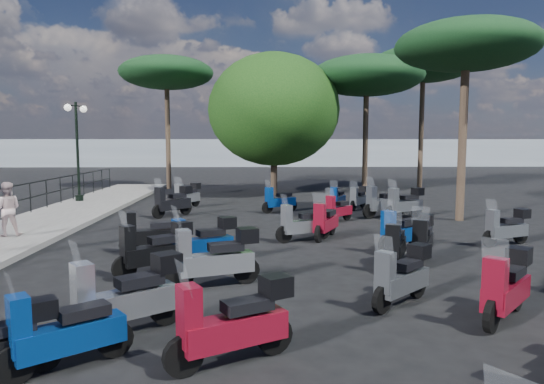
{
  "coord_description": "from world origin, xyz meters",
  "views": [
    {
      "loc": [
        0.54,
        -11.66,
        2.74
      ],
      "look_at": [
        0.98,
        3.11,
        1.2
      ],
      "focal_mm": 32.0,
      "sensor_mm": 36.0,
      "label": 1
    }
  ],
  "objects_px": {
    "scooter_20": "(338,210)",
    "scooter_26": "(383,203)",
    "scooter_25": "(423,241)",
    "scooter_3": "(173,202)",
    "scooter_12": "(402,277)",
    "scooter_19": "(395,247)",
    "scooter_8": "(279,201)",
    "scooter_17": "(506,288)",
    "broadleaf_tree": "(274,110)",
    "scooter_27": "(405,203)",
    "lamp_post_2": "(77,145)",
    "scooter_0": "(63,335)",
    "scooter_2": "(152,235)",
    "pine_2": "(167,73)",
    "pedestrian_far": "(7,209)",
    "scooter_14": "(325,222)",
    "scooter_6": "(215,259)",
    "scooter_13": "(302,225)",
    "scooter_1": "(155,250)",
    "pine_1": "(423,64)",
    "scooter_21": "(358,198)",
    "scooter_7": "(203,242)",
    "scooter_9": "(187,196)",
    "pine_0": "(367,76)",
    "pine_3": "(466,47)",
    "scooter_11": "(233,324)",
    "scooter_18": "(400,233)",
    "scooter_15": "(337,199)",
    "scooter_5": "(126,298)",
    "scooter_24": "(506,228)"
  },
  "relations": [
    {
      "from": "scooter_20",
      "to": "scooter_26",
      "type": "xyz_separation_m",
      "value": [
        1.82,
        1.04,
        0.09
      ]
    },
    {
      "from": "scooter_25",
      "to": "scooter_3",
      "type": "bearing_deg",
      "value": -20.75
    },
    {
      "from": "scooter_12",
      "to": "scooter_19",
      "type": "xyz_separation_m",
      "value": [
        0.57,
        2.39,
        -0.02
      ]
    },
    {
      "from": "scooter_3",
      "to": "scooter_8",
      "type": "distance_m",
      "value": 4.04
    },
    {
      "from": "scooter_17",
      "to": "broadleaf_tree",
      "type": "xyz_separation_m",
      "value": [
        -2.94,
        17.94,
        3.84
      ]
    },
    {
      "from": "scooter_20",
      "to": "scooter_27",
      "type": "relative_size",
      "value": 0.75
    },
    {
      "from": "lamp_post_2",
      "to": "scooter_0",
      "type": "xyz_separation_m",
      "value": [
        5.53,
        -15.79,
        -2.15
      ]
    },
    {
      "from": "scooter_0",
      "to": "scooter_26",
      "type": "relative_size",
      "value": 0.78
    },
    {
      "from": "scooter_2",
      "to": "pine_2",
      "type": "distance_m",
      "value": 17.92
    },
    {
      "from": "pedestrian_far",
      "to": "scooter_19",
      "type": "relative_size",
      "value": 0.95
    },
    {
      "from": "scooter_14",
      "to": "scooter_6",
      "type": "bearing_deg",
      "value": 84.66
    },
    {
      "from": "scooter_2",
      "to": "scooter_13",
      "type": "bearing_deg",
      "value": -85.84
    },
    {
      "from": "scooter_1",
      "to": "scooter_2",
      "type": "xyz_separation_m",
      "value": [
        -0.49,
        2.0,
        -0.07
      ]
    },
    {
      "from": "scooter_2",
      "to": "scooter_12",
      "type": "relative_size",
      "value": 1.29
    },
    {
      "from": "pine_1",
      "to": "scooter_1",
      "type": "bearing_deg",
      "value": -122.33
    },
    {
      "from": "scooter_21",
      "to": "scooter_17",
      "type": "bearing_deg",
      "value": 121.59
    },
    {
      "from": "scooter_13",
      "to": "pine_2",
      "type": "bearing_deg",
      "value": -0.27
    },
    {
      "from": "scooter_12",
      "to": "scooter_7",
      "type": "bearing_deg",
      "value": 9.27
    },
    {
      "from": "scooter_8",
      "to": "scooter_14",
      "type": "height_order",
      "value": "scooter_14"
    },
    {
      "from": "scooter_7",
      "to": "scooter_9",
      "type": "xyz_separation_m",
      "value": [
        -1.68,
        9.31,
        -0.01
      ]
    },
    {
      "from": "scooter_14",
      "to": "pine_0",
      "type": "bearing_deg",
      "value": -81.62
    },
    {
      "from": "scooter_1",
      "to": "scooter_26",
      "type": "relative_size",
      "value": 0.87
    },
    {
      "from": "scooter_0",
      "to": "broadleaf_tree",
      "type": "height_order",
      "value": "broadleaf_tree"
    },
    {
      "from": "scooter_6",
      "to": "pine_3",
      "type": "xyz_separation_m",
      "value": [
        7.86,
        7.56,
        5.37
      ]
    },
    {
      "from": "scooter_27",
      "to": "scooter_14",
      "type": "bearing_deg",
      "value": 107.78
    },
    {
      "from": "scooter_6",
      "to": "pine_1",
      "type": "relative_size",
      "value": 0.21
    },
    {
      "from": "scooter_7",
      "to": "scooter_11",
      "type": "distance_m",
      "value": 5.02
    },
    {
      "from": "scooter_26",
      "to": "lamp_post_2",
      "type": "bearing_deg",
      "value": 46.26
    },
    {
      "from": "scooter_8",
      "to": "scooter_18",
      "type": "height_order",
      "value": "scooter_18"
    },
    {
      "from": "scooter_15",
      "to": "scooter_17",
      "type": "bearing_deg",
      "value": 119.78
    },
    {
      "from": "scooter_25",
      "to": "scooter_6",
      "type": "bearing_deg",
      "value": 45.6
    },
    {
      "from": "scooter_1",
      "to": "scooter_26",
      "type": "xyz_separation_m",
      "value": [
        6.66,
        7.47,
        -0.01
      ]
    },
    {
      "from": "scooter_2",
      "to": "scooter_21",
      "type": "bearing_deg",
      "value": -56.12
    },
    {
      "from": "scooter_2",
      "to": "scooter_27",
      "type": "relative_size",
      "value": 1.02
    },
    {
      "from": "scooter_6",
      "to": "scooter_21",
      "type": "height_order",
      "value": "scooter_6"
    },
    {
      "from": "scooter_12",
      "to": "scooter_2",
      "type": "bearing_deg",
      "value": 8.7
    },
    {
      "from": "scooter_2",
      "to": "scooter_6",
      "type": "xyz_separation_m",
      "value": [
        1.79,
        -2.86,
        0.08
      ]
    },
    {
      "from": "scooter_20",
      "to": "scooter_12",
      "type": "bearing_deg",
      "value": 131.56
    },
    {
      "from": "scooter_12",
      "to": "scooter_26",
      "type": "xyz_separation_m",
      "value": [
        2.14,
        9.44,
        0.04
      ]
    },
    {
      "from": "scooter_5",
      "to": "pine_0",
      "type": "distance_m",
      "value": 21.14
    },
    {
      "from": "scooter_26",
      "to": "broadleaf_tree",
      "type": "distance_m",
      "value": 9.4
    },
    {
      "from": "scooter_20",
      "to": "pine_1",
      "type": "bearing_deg",
      "value": -75.92
    },
    {
      "from": "scooter_12",
      "to": "scooter_24",
      "type": "bearing_deg",
      "value": -85.13
    },
    {
      "from": "broadleaf_tree",
      "to": "pine_0",
      "type": "distance_m",
      "value": 5.22
    },
    {
      "from": "scooter_12",
      "to": "broadleaf_tree",
      "type": "height_order",
      "value": "broadleaf_tree"
    },
    {
      "from": "pine_1",
      "to": "pine_2",
      "type": "bearing_deg",
      "value": 179.58
    },
    {
      "from": "scooter_5",
      "to": "scooter_12",
      "type": "distance_m",
      "value": 4.43
    },
    {
      "from": "scooter_3",
      "to": "scooter_17",
      "type": "distance_m",
      "value": 12.66
    },
    {
      "from": "scooter_5",
      "to": "pine_2",
      "type": "xyz_separation_m",
      "value": [
        -3.33,
        21.73,
        6.09
      ]
    },
    {
      "from": "scooter_2",
      "to": "scooter_7",
      "type": "bearing_deg",
      "value": -144.43
    }
  ]
}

